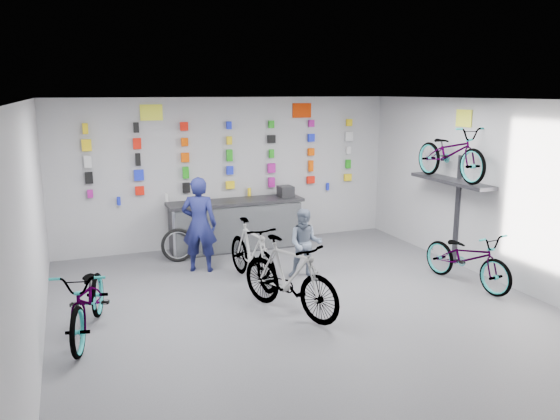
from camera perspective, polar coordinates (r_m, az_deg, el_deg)
name	(u,v)px	position (r m, az deg, el deg)	size (l,w,h in m)	color
floor	(309,314)	(7.93, 3.09, -10.83)	(8.00, 8.00, 0.00)	#4E4E53
ceiling	(312,100)	(7.29, 3.36, 11.40)	(8.00, 8.00, 0.00)	white
wall_back	(229,172)	(11.17, -5.36, 3.95)	(7.00, 7.00, 0.00)	#B8B8BB
wall_front	(548,327)	(4.33, 26.21, -10.89)	(7.00, 7.00, 0.00)	#B8B8BB
wall_left	(31,236)	(6.83, -24.58, -2.49)	(8.00, 8.00, 0.00)	#B8B8BB
wall_right	(510,194)	(9.45, 22.91, 1.50)	(8.00, 8.00, 0.00)	#B8B8BB
counter	(236,226)	(10.93, -4.58, -1.63)	(2.70, 0.66, 1.00)	black
merch_wall	(225,160)	(11.04, -5.81, 5.22)	(5.57, 0.08, 1.55)	#AA178A
wall_bracket	(452,186)	(10.23, 17.55, 2.45)	(0.39, 1.90, 2.00)	#333338
sign_left	(151,113)	(10.72, -13.30, 9.89)	(0.42, 0.02, 0.30)	#F7FF37
sign_right	(302,110)	(11.58, 2.30, 10.36)	(0.42, 0.02, 0.30)	red
sign_side	(464,118)	(10.20, 18.65, 9.07)	(0.02, 0.40, 0.30)	#F7FF37
bike_left	(89,300)	(7.54, -19.37, -8.83)	(0.64, 1.85, 0.97)	gray
bike_center	(289,277)	(7.76, 0.98, -6.97)	(0.52, 1.83, 1.10)	gray
bike_right	(467,257)	(9.42, 18.98, -4.72)	(0.61, 1.76, 0.93)	gray
bike_service	(252,252)	(8.99, -2.93, -4.44)	(0.49, 1.75, 1.05)	gray
bike_wall	(451,153)	(10.10, 17.41, 5.72)	(0.63, 1.80, 0.95)	gray
clerk	(199,225)	(9.60, -8.43, -1.51)	(0.61, 0.40, 1.68)	#161A4E
customer	(305,244)	(9.23, 2.66, -3.53)	(0.58, 0.45, 1.19)	slate
spare_wheel	(178,245)	(10.35, -10.61, -3.64)	(0.64, 0.22, 0.63)	black
register	(286,191)	(11.15, 0.59, 1.96)	(0.28, 0.30, 0.22)	black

